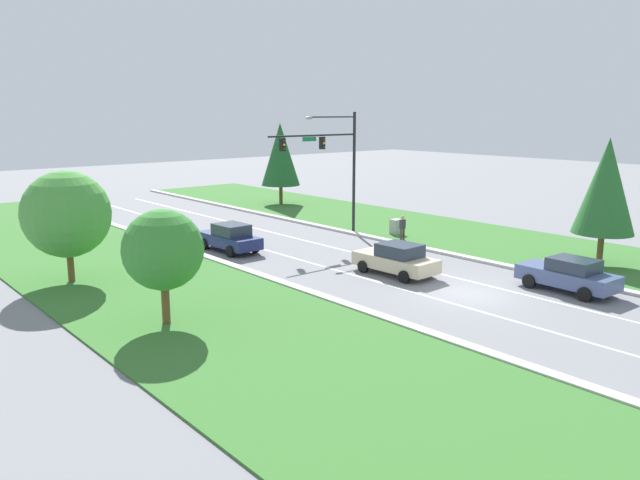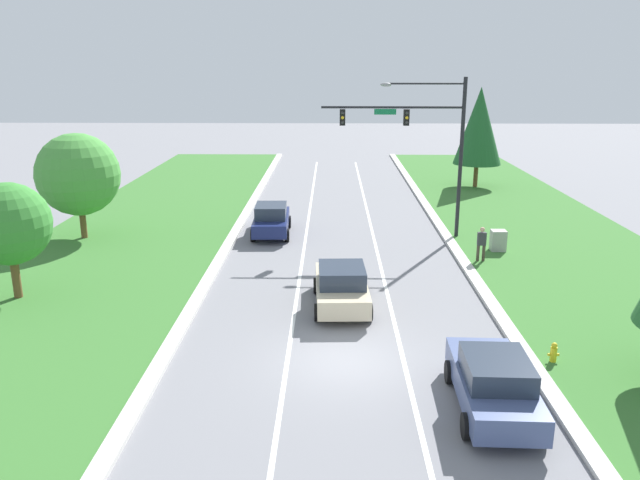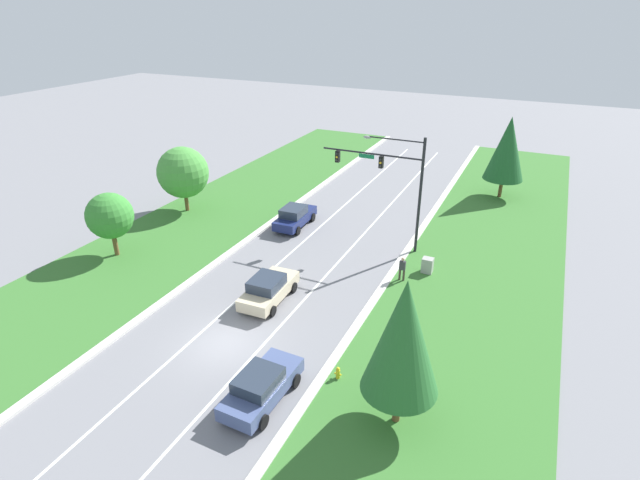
% 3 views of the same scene
% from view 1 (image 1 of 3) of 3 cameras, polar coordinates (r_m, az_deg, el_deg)
% --- Properties ---
extents(ground_plane, '(160.00, 160.00, 0.00)m').
position_cam_1_polar(ground_plane, '(29.69, 13.47, -4.78)').
color(ground_plane, slate).
extents(curb_strip_right, '(0.50, 90.00, 0.15)m').
position_cam_1_polar(curb_strip_right, '(34.26, 19.12, -2.79)').
color(curb_strip_right, beige).
rests_on(curb_strip_right, ground_plane).
extents(curb_strip_left, '(0.50, 90.00, 0.15)m').
position_cam_1_polar(curb_strip_left, '(25.52, 5.84, -7.07)').
color(curb_strip_left, beige).
rests_on(curb_strip_left, ground_plane).
extents(grass_verge_right, '(10.00, 90.00, 0.08)m').
position_cam_1_polar(grass_verge_right, '(38.78, 23.11, -1.51)').
color(grass_verge_right, '#38702D').
rests_on(grass_verge_right, ground_plane).
extents(grass_verge_left, '(10.00, 90.00, 0.08)m').
position_cam_1_polar(grass_verge_left, '(22.26, -3.75, -9.98)').
color(grass_verge_left, '#38702D').
rests_on(grass_verge_left, ground_plane).
extents(lane_stripe_inner_left, '(0.14, 81.00, 0.01)m').
position_cam_1_polar(lane_stripe_inner_left, '(28.31, 11.29, -5.49)').
color(lane_stripe_inner_left, white).
rests_on(lane_stripe_inner_left, ground_plane).
extents(lane_stripe_inner_right, '(0.14, 81.00, 0.01)m').
position_cam_1_polar(lane_stripe_inner_right, '(31.12, 15.45, -4.13)').
color(lane_stripe_inner_right, white).
rests_on(lane_stripe_inner_right, ground_plane).
extents(traffic_signal_mast, '(7.24, 0.41, 8.23)m').
position_cam_1_polar(traffic_signal_mast, '(41.45, 1.12, 7.78)').
color(traffic_signal_mast, black).
rests_on(traffic_signal_mast, ground_plane).
extents(champagne_sedan, '(2.20, 4.57, 1.65)m').
position_cam_1_polar(champagne_sedan, '(32.21, 7.01, -1.76)').
color(champagne_sedan, beige).
rests_on(champagne_sedan, ground_plane).
extents(slate_blue_sedan, '(2.12, 4.55, 1.61)m').
position_cam_1_polar(slate_blue_sedan, '(31.23, 21.78, -2.95)').
color(slate_blue_sedan, '#475684').
rests_on(slate_blue_sedan, ground_plane).
extents(navy_sedan, '(2.09, 4.61, 1.69)m').
position_cam_1_polar(navy_sedan, '(37.73, -8.26, 0.23)').
color(navy_sedan, navy).
rests_on(navy_sedan, ground_plane).
extents(utility_cabinet, '(0.70, 0.60, 1.09)m').
position_cam_1_polar(utility_cabinet, '(42.62, 6.96, 1.16)').
color(utility_cabinet, '#9E9E99').
rests_on(utility_cabinet, ground_plane).
extents(pedestrian, '(0.40, 0.22, 1.69)m').
position_cam_1_polar(pedestrian, '(40.54, 7.55, 1.17)').
color(pedestrian, '#42382D').
rests_on(pedestrian, ground_plane).
extents(fire_hydrant, '(0.34, 0.20, 0.70)m').
position_cam_1_polar(fire_hydrant, '(34.76, 19.80, -2.18)').
color(fire_hydrant, gold).
rests_on(fire_hydrant, ground_plane).
extents(conifer_near_right_tree, '(3.45, 3.45, 7.29)m').
position_cam_1_polar(conifer_near_right_tree, '(56.10, -3.64, 7.82)').
color(conifer_near_right_tree, brown).
rests_on(conifer_near_right_tree, ground_plane).
extents(oak_near_left_tree, '(4.20, 4.20, 5.52)m').
position_cam_1_polar(oak_near_left_tree, '(32.32, -22.17, 2.20)').
color(oak_near_left_tree, brown).
rests_on(oak_near_left_tree, ground_plane).
extents(conifer_far_right_tree, '(3.19, 3.19, 6.95)m').
position_cam_1_polar(conifer_far_right_tree, '(36.33, 24.69, 4.50)').
color(conifer_far_right_tree, brown).
rests_on(conifer_far_right_tree, ground_plane).
extents(oak_far_left_tree, '(3.15, 3.15, 4.61)m').
position_cam_1_polar(oak_far_left_tree, '(24.73, -14.17, -0.90)').
color(oak_far_left_tree, brown).
rests_on(oak_far_left_tree, ground_plane).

